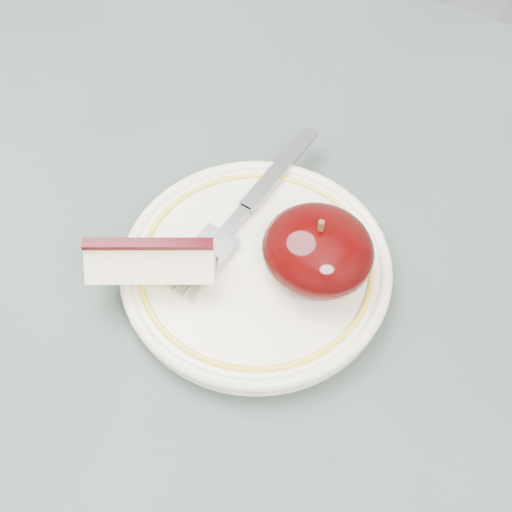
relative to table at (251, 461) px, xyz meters
The scene contains 5 objects.
table is the anchor object (origin of this frame).
plate 0.14m from the table, 117.77° to the left, with size 0.19×0.19×0.02m.
apple_half 0.17m from the table, 95.52° to the left, with size 0.08×0.07×0.05m.
apple_wedge 0.17m from the table, 154.87° to the left, with size 0.09×0.07×0.04m.
fork 0.18m from the table, 121.61° to the left, with size 0.03×0.18×0.00m.
Camera 1 is at (0.09, -0.14, 1.18)m, focal length 50.00 mm.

